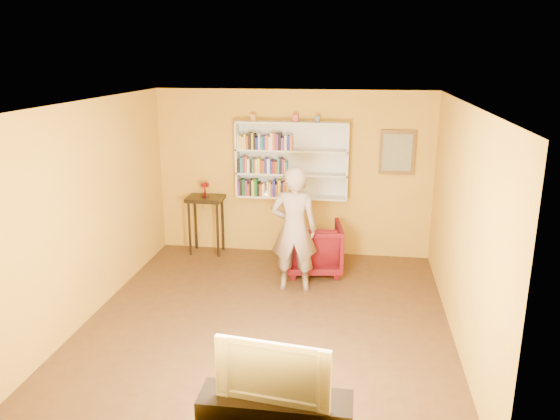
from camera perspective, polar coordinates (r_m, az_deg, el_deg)
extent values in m
cube|color=#422A15|center=(7.07, -1.26, -11.75)|extent=(5.30, 5.80, 0.12)
cube|color=#C28C24|center=(8.95, 1.37, 3.85)|extent=(5.30, 0.04, 2.70)
cube|color=#C28C24|center=(4.24, -7.14, -10.47)|extent=(5.30, 0.04, 2.70)
cube|color=#C28C24|center=(7.26, -19.30, 0.05)|extent=(0.04, 5.80, 2.70)
cube|color=#C28C24|center=(6.56, 18.62, -1.53)|extent=(0.04, 5.80, 2.70)
cube|color=white|center=(6.28, -1.42, 11.42)|extent=(5.30, 5.80, 0.06)
cube|color=silver|center=(8.86, 1.34, 5.38)|extent=(1.80, 0.03, 1.20)
cube|color=silver|center=(8.89, -4.46, 5.36)|extent=(0.03, 0.28, 1.20)
cube|color=silver|center=(8.67, 7.07, 5.03)|extent=(0.03, 0.28, 1.20)
cube|color=silver|center=(8.87, 1.22, 1.41)|extent=(1.80, 0.28, 0.03)
cube|color=silver|center=(8.78, 1.23, 3.81)|extent=(1.80, 0.28, 0.03)
cube|color=silver|center=(8.71, 1.25, 6.26)|extent=(1.80, 0.28, 0.03)
cube|color=silver|center=(8.65, 1.26, 9.13)|extent=(1.80, 0.28, 0.03)
cube|color=#742B81|center=(8.94, -4.22, 2.36)|extent=(0.02, 0.18, 0.24)
cube|color=black|center=(8.92, -4.01, 2.42)|extent=(0.04, 0.15, 0.26)
cube|color=#166324|center=(8.90, -3.76, 2.40)|extent=(0.03, 0.14, 0.26)
cube|color=#742B81|center=(8.90, -3.50, 2.37)|extent=(0.03, 0.15, 0.25)
cube|color=#97471B|center=(8.91, -3.24, 2.20)|extent=(0.04, 0.18, 0.19)
cube|color=black|center=(8.88, -3.03, 2.38)|extent=(0.03, 0.15, 0.26)
cube|color=gold|center=(8.88, -2.77, 2.36)|extent=(0.04, 0.15, 0.26)
cube|color=#166324|center=(8.87, -2.49, 2.40)|extent=(0.04, 0.17, 0.27)
cube|color=black|center=(8.88, -2.21, 2.24)|extent=(0.03, 0.19, 0.22)
cube|color=#97471B|center=(8.87, -1.96, 2.16)|extent=(0.04, 0.18, 0.20)
cube|color=silver|center=(8.85, -1.69, 2.16)|extent=(0.04, 0.15, 0.20)
cube|color=maroon|center=(8.85, -1.43, 2.14)|extent=(0.03, 0.17, 0.20)
cube|color=silver|center=(8.84, -1.23, 2.29)|extent=(0.02, 0.16, 0.25)
cube|color=gold|center=(8.85, -1.01, 2.25)|extent=(0.03, 0.19, 0.23)
cube|color=#742B81|center=(8.84, -0.79, 2.18)|extent=(0.03, 0.18, 0.21)
cube|color=#22289F|center=(8.82, -0.56, 2.33)|extent=(0.04, 0.17, 0.27)
cube|color=#CE6129|center=(8.83, -0.30, 2.12)|extent=(0.03, 0.18, 0.20)
cube|color=gold|center=(8.82, -0.01, 2.33)|extent=(0.04, 0.19, 0.27)
cube|color=#22289F|center=(8.80, 0.26, 2.19)|extent=(0.03, 0.15, 0.24)
cube|color=#CE6129|center=(8.80, 0.53, 2.24)|extent=(0.04, 0.16, 0.25)
cube|color=gold|center=(8.79, 0.85, 2.15)|extent=(0.04, 0.16, 0.23)
cube|color=maroon|center=(8.79, 1.15, 2.11)|extent=(0.04, 0.15, 0.22)
cube|color=silver|center=(8.78, 1.47, 2.10)|extent=(0.04, 0.15, 0.22)
cube|color=gold|center=(8.78, 1.74, 2.26)|extent=(0.03, 0.16, 0.27)
cube|color=black|center=(8.85, -4.23, 4.67)|extent=(0.04, 0.17, 0.21)
cube|color=teal|center=(8.83, -3.98, 4.76)|extent=(0.04, 0.15, 0.25)
cube|color=#742B81|center=(8.83, -3.71, 4.82)|extent=(0.03, 0.17, 0.26)
cube|color=#CE6129|center=(8.83, -3.50, 4.81)|extent=(0.03, 0.17, 0.26)
cube|color=silver|center=(8.82, -3.24, 4.68)|extent=(0.04, 0.16, 0.22)
cube|color=black|center=(8.82, -2.97, 4.61)|extent=(0.03, 0.17, 0.20)
cube|color=teal|center=(8.79, -2.79, 4.68)|extent=(0.02, 0.14, 0.23)
cube|color=#97471B|center=(8.79, -2.60, 4.66)|extent=(0.03, 0.14, 0.23)
cube|color=silver|center=(8.78, -2.42, 4.65)|extent=(0.02, 0.14, 0.22)
cube|color=gold|center=(8.77, -2.19, 4.68)|extent=(0.04, 0.14, 0.24)
cube|color=#97471B|center=(8.77, -1.90, 4.58)|extent=(0.03, 0.15, 0.21)
cube|color=#97471B|center=(8.77, -1.67, 4.58)|extent=(0.03, 0.15, 0.21)
cube|color=#22289F|center=(8.77, -1.42, 4.69)|extent=(0.04, 0.17, 0.24)
cube|color=silver|center=(8.76, -1.15, 4.66)|extent=(0.04, 0.17, 0.23)
cube|color=#22289F|center=(8.77, -0.86, 4.59)|extent=(0.03, 0.19, 0.21)
cube|color=maroon|center=(8.76, -0.58, 4.54)|extent=(0.04, 0.19, 0.20)
cube|color=#97471B|center=(8.75, -0.34, 4.52)|extent=(0.03, 0.19, 0.19)
cube|color=teal|center=(8.73, -0.10, 4.66)|extent=(0.03, 0.16, 0.25)
cube|color=black|center=(8.73, 0.13, 4.67)|extent=(0.02, 0.16, 0.25)
cube|color=#742B81|center=(8.73, 0.35, 4.65)|extent=(0.03, 0.18, 0.24)
cube|color=#CE6129|center=(8.71, 0.52, 4.57)|extent=(0.02, 0.14, 0.23)
cube|color=teal|center=(8.72, 0.71, 4.49)|extent=(0.03, 0.17, 0.20)
cube|color=silver|center=(8.78, -4.34, 7.18)|extent=(0.02, 0.15, 0.24)
cube|color=gold|center=(8.78, -4.07, 7.09)|extent=(0.04, 0.18, 0.21)
cube|color=silver|center=(8.78, -3.82, 7.03)|extent=(0.02, 0.17, 0.19)
cube|color=gold|center=(8.75, -3.63, 7.17)|extent=(0.03, 0.14, 0.24)
cube|color=#97471B|center=(8.76, -3.36, 7.10)|extent=(0.04, 0.17, 0.22)
cube|color=black|center=(8.73, -3.11, 7.25)|extent=(0.04, 0.15, 0.27)
cube|color=gold|center=(8.73, -2.83, 7.22)|extent=(0.03, 0.16, 0.26)
cube|color=black|center=(8.72, -2.62, 7.20)|extent=(0.03, 0.14, 0.25)
cube|color=#22289F|center=(8.73, -2.35, 7.01)|extent=(0.04, 0.17, 0.19)
cube|color=silver|center=(8.72, -2.11, 7.22)|extent=(0.03, 0.17, 0.26)
cube|color=teal|center=(8.71, -1.86, 7.02)|extent=(0.04, 0.16, 0.20)
cube|color=#22289F|center=(8.71, -1.59, 7.09)|extent=(0.03, 0.18, 0.22)
cube|color=#CE6129|center=(8.71, -1.32, 7.09)|extent=(0.04, 0.19, 0.22)
cube|color=silver|center=(8.70, -1.04, 7.04)|extent=(0.03, 0.18, 0.21)
cube|color=silver|center=(8.69, -0.83, 7.22)|extent=(0.03, 0.19, 0.26)
cube|color=#CE6129|center=(8.67, -0.61, 7.19)|extent=(0.04, 0.14, 0.26)
cube|color=#742B81|center=(8.67, -0.29, 7.16)|extent=(0.04, 0.16, 0.25)
cube|color=black|center=(8.67, 0.05, 7.20)|extent=(0.04, 0.17, 0.27)
cube|color=#742B81|center=(8.66, 0.34, 6.95)|extent=(0.04, 0.17, 0.19)
cube|color=silver|center=(8.65, 0.65, 7.08)|extent=(0.03, 0.16, 0.23)
cube|color=#22289F|center=(8.64, 0.93, 7.04)|extent=(0.04, 0.15, 0.23)
cube|color=#CE6129|center=(8.64, 1.20, 7.06)|extent=(0.03, 0.15, 0.23)
cube|color=#CB813A|center=(8.73, -2.80, 9.62)|extent=(0.07, 0.07, 0.10)
cube|color=#AE3A55|center=(8.63, 1.65, 9.59)|extent=(0.08, 0.08, 0.11)
cube|color=#4B567D|center=(8.60, 3.93, 9.48)|extent=(0.07, 0.07, 0.10)
cube|color=brown|center=(8.78, 12.15, 5.92)|extent=(0.55, 0.04, 0.70)
cube|color=gray|center=(8.75, 12.16, 5.89)|extent=(0.45, 0.02, 0.58)
cylinder|color=black|center=(9.11, -9.42, -1.98)|extent=(0.04, 0.04, 0.91)
cylinder|color=black|center=(8.98, -6.54, -2.13)|extent=(0.04, 0.04, 0.91)
cylinder|color=black|center=(9.43, -8.80, -1.35)|extent=(0.04, 0.04, 0.91)
cylinder|color=black|center=(9.30, -6.00, -1.48)|extent=(0.04, 0.04, 0.91)
cube|color=black|center=(9.07, -7.81, 1.19)|extent=(0.59, 0.45, 0.06)
cylinder|color=maroon|center=(9.06, -7.82, 1.45)|extent=(0.10, 0.10, 0.02)
cylinder|color=maroon|center=(9.04, -7.84, 1.91)|extent=(0.03, 0.03, 0.13)
ellipsoid|color=maroon|center=(9.01, -7.86, 2.61)|extent=(0.14, 0.14, 0.09)
cylinder|color=beige|center=(9.00, -7.42, 2.56)|extent=(0.01, 0.01, 0.10)
cylinder|color=beige|center=(9.03, -7.43, 2.62)|extent=(0.01, 0.01, 0.10)
cylinder|color=beige|center=(9.07, -7.57, 2.67)|extent=(0.01, 0.01, 0.10)
cylinder|color=beige|center=(9.08, -7.80, 2.68)|extent=(0.01, 0.01, 0.10)
cylinder|color=beige|center=(9.08, -8.05, 2.66)|extent=(0.01, 0.01, 0.10)
cylinder|color=beige|center=(9.05, -8.24, 2.62)|extent=(0.01, 0.01, 0.10)
cylinder|color=beige|center=(9.02, -8.32, 2.56)|extent=(0.01, 0.01, 0.10)
cylinder|color=beige|center=(8.98, -8.24, 2.51)|extent=(0.01, 0.01, 0.10)
cylinder|color=beige|center=(8.95, -8.05, 2.47)|extent=(0.01, 0.01, 0.10)
cylinder|color=beige|center=(8.95, -7.79, 2.48)|extent=(0.01, 0.01, 0.10)
cylinder|color=beige|center=(8.96, -7.56, 2.51)|extent=(0.01, 0.01, 0.10)
imported|color=#45040E|center=(8.35, 3.52, -3.94)|extent=(0.95, 0.97, 0.78)
imported|color=#7C665B|center=(7.56, 1.47, -2.04)|extent=(0.67, 0.46, 1.79)
cube|color=white|center=(7.14, -1.37, 1.76)|extent=(0.04, 0.15, 0.04)
cube|color=black|center=(4.97, -0.47, -21.10)|extent=(1.30, 0.39, 0.46)
imported|color=black|center=(4.68, -0.48, -16.11)|extent=(0.98, 0.25, 0.56)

